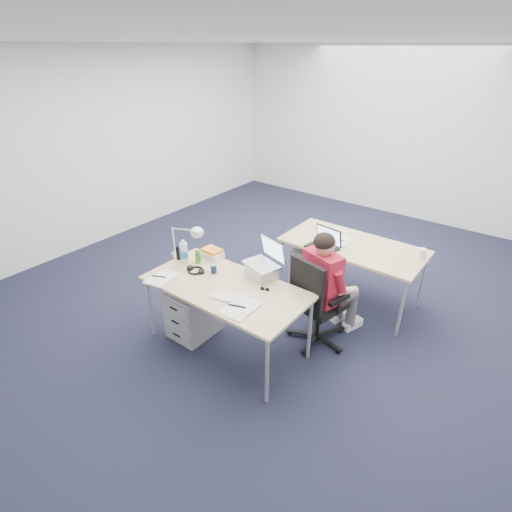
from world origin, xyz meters
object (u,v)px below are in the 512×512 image
Objects in this scene: seated_person at (330,286)px; wireless_keyboard at (228,298)px; desk_far at (353,248)px; can_koozie at (214,268)px; cordless_phone at (178,253)px; silver_laptop at (261,260)px; computer_mouse at (230,300)px; office_chair at (316,318)px; headphones at (196,270)px; desk_near at (226,290)px; book_stack at (212,253)px; sunglasses at (265,289)px; desk_lamp at (183,241)px; drawer_pedestal_near at (194,311)px; drawer_pedestal_far at (312,267)px; far_cup at (422,254)px; dark_laptop at (323,238)px; bear_figurine at (198,256)px; water_bottle at (184,252)px.

seated_person is 3.90× the size of wireless_keyboard.
can_koozie reaches higher than desk_far.
cordless_phone is at bearing -132.19° from desk_far.
silver_laptop is 2.34× the size of cordless_phone.
cordless_phone reaches higher than computer_mouse.
office_chair is 4.74× the size of headphones.
computer_mouse is (0.04, -0.52, -0.16)m from silver_laptop.
desk_near is at bearing -113.76° from seated_person.
computer_mouse is 0.47× the size of headphones.
can_koozie is at bearing -44.94° from book_stack.
sunglasses is at bearing 25.40° from desk_near.
office_chair is 2.15× the size of desk_lamp.
drawer_pedestal_near is 1.00× the size of drawer_pedestal_far.
computer_mouse is at bearing -120.66° from far_cup.
can_koozie is 0.21× the size of desk_lamp.
drawer_pedestal_far is at bearing 109.87° from silver_laptop.
desk_far is at bearing 48.27° from book_stack.
computer_mouse is at bearing -20.22° from cordless_phone.
dark_laptop reaches higher than headphones.
office_chair is 2.98× the size of dark_laptop.
bear_figurine is at bearing 116.24° from drawer_pedestal_near.
sunglasses is at bearing -99.75° from desk_far.
book_stack is at bearing 138.73° from computer_mouse.
headphones is at bearing 158.46° from computer_mouse.
desk_near is 10.35× the size of cordless_phone.
seated_person is at bearing 27.51° from headphones.
can_koozie is at bearing -103.93° from drawer_pedestal_far.
seated_person is at bearing 57.59° from computer_mouse.
computer_mouse is 0.54m from can_koozie.
desk_lamp reaches higher than headphones.
dark_laptop reaches higher than desk_far.
silver_laptop is at bearing 0.00° from book_stack.
water_bottle reaches higher than dark_laptop.
can_koozie is 0.33m from book_stack.
wireless_keyboard is 0.78m from bear_figurine.
desk_far is at bearing 117.62° from seated_person.
seated_person is at bearing 27.70° from water_bottle.
dark_laptop reaches higher than far_cup.
seated_person reaches higher than sunglasses.
desk_lamp is at bearing 16.05° from cordless_phone.
dark_laptop reaches higher than computer_mouse.
can_koozie is 1.07× the size of sunglasses.
drawer_pedestal_far is at bearing 63.64° from book_stack.
silver_laptop is 1.67× the size of book_stack.
seated_person is 7.96× the size of bear_figurine.
office_chair is 10.17× the size of can_koozie.
water_bottle is 0.11m from desk_lamp.
can_koozie is at bearing 137.47° from wireless_keyboard.
desk_near is 0.30m from can_koozie.
water_bottle is at bearing -121.69° from dark_laptop.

